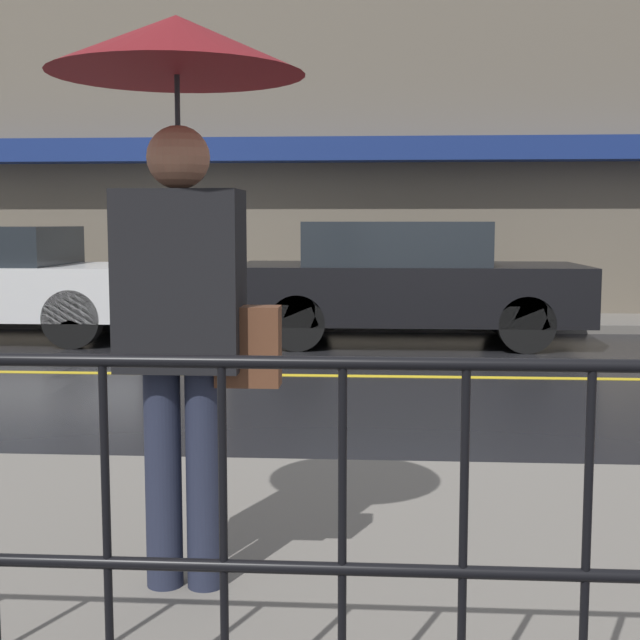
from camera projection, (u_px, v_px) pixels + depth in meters
The scene contains 8 objects.
ground_plane at pixel (403, 377), 8.76m from camera, with size 80.00×80.00×0.00m, color black.
sidewalk_near at pixel (432, 572), 3.72m from camera, with size 28.00×3.06×0.12m.
sidewalk_far at pixel (395, 322), 13.09m from camera, with size 28.00×1.65×0.12m.
lane_marking at pixel (403, 376), 8.76m from camera, with size 25.20×0.12×0.01m.
building_storefront at pixel (396, 111), 13.68m from camera, with size 28.00×0.85×6.49m.
railing_foreground at pixel (464, 505), 2.37m from camera, with size 12.00×0.04×1.05m.
pedestrian at pixel (180, 166), 3.27m from camera, with size 0.94×0.94×2.14m.
car_black at pixel (405, 281), 11.20m from camera, with size 4.30×1.91×1.52m.
Camera 1 is at (-0.23, -8.68, 1.52)m, focal length 50.00 mm.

